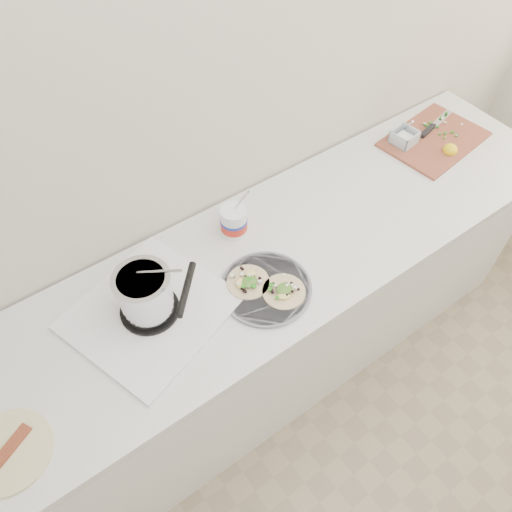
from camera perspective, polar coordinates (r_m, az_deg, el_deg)
counter at (r=2.21m, az=3.35°, el=-5.67°), size 2.44×0.66×0.90m
stove at (r=1.63m, az=-12.35°, el=-4.93°), size 0.59×0.57×0.23m
taco_plate at (r=1.69m, az=1.14°, el=-3.52°), size 0.31×0.31×0.04m
tub at (r=1.82m, az=-2.48°, el=4.18°), size 0.10×0.10×0.22m
cutboard at (r=2.38m, az=19.44°, el=12.74°), size 0.48×0.36×0.07m
bacon_plate at (r=1.61m, az=-26.40°, el=-19.39°), size 0.24×0.24×0.02m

